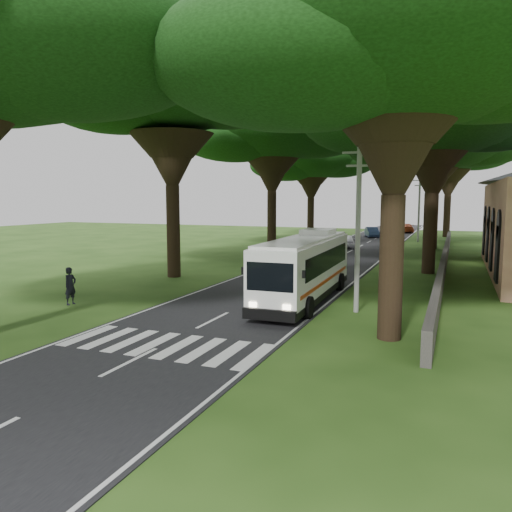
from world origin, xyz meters
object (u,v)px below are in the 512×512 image
object	(u,v)px
distant_car_a	(346,241)
distant_car_c	(406,228)
pedestrian	(70,286)
pole_mid	(402,212)
coach_bus	(305,267)
distant_car_b	(372,232)
pole_near	(358,223)
pole_far	(419,207)

from	to	relation	value
distant_car_a	distant_car_c	bearing A→B (deg)	-110.67
pedestrian	pole_mid	bearing A→B (deg)	-25.59
coach_bus	pedestrian	distance (m)	11.94
coach_bus	distant_car_b	size ratio (longest dim) A/B	2.72
pole_mid	distant_car_b	size ratio (longest dim) A/B	1.94
distant_car_b	distant_car_c	size ratio (longest dim) A/B	0.88
pole_near	pedestrian	size ratio (longest dim) A/B	4.22
distant_car_b	distant_car_c	distance (m)	11.64
pole_mid	pole_far	xyz separation A→B (m)	(0.00, 20.00, 0.00)
pole_far	pole_near	bearing A→B (deg)	-90.00
pole_mid	pedestrian	bearing A→B (deg)	-119.92
pole_far	distant_car_a	distance (m)	12.61
pole_far	pedestrian	world-z (taller)	pole_far
distant_car_c	distant_car_a	bearing A→B (deg)	68.93
pole_near	pole_far	world-z (taller)	same
pole_mid	distant_car_c	size ratio (longest dim) A/B	1.69
pole_mid	distant_car_a	xyz separation A→B (m)	(-6.62, 9.83, -3.43)
pole_near	pole_far	bearing A→B (deg)	90.00
pole_far	distant_car_b	distance (m)	8.92
pole_mid	coach_bus	world-z (taller)	pole_mid
distant_car_a	distant_car_b	world-z (taller)	distant_car_a
pole_mid	distant_car_c	world-z (taller)	pole_mid
coach_bus	distant_car_c	world-z (taller)	coach_bus
pole_mid	distant_car_a	size ratio (longest dim) A/B	1.90
distant_car_a	pole_mid	bearing A→B (deg)	111.31
coach_bus	distant_car_a	bearing A→B (deg)	96.14
coach_bus	pole_near	bearing A→B (deg)	-29.76
pole_mid	pole_far	world-z (taller)	same
pole_far	distant_car_c	xyz separation A→B (m)	(-2.89, 16.39, -3.47)
pedestrian	pole_near	bearing A→B (deg)	-70.51
distant_car_a	pedestrian	world-z (taller)	pedestrian
distant_car_b	distant_car_c	bearing A→B (deg)	54.48
distant_car_a	distant_car_c	world-z (taller)	distant_car_a
distant_car_a	distant_car_c	distance (m)	26.82
distant_car_a	distant_car_b	bearing A→B (deg)	-103.81
pole_mid	coach_bus	distance (m)	18.78
pole_mid	pedestrian	world-z (taller)	pole_mid
pole_far	distant_car_a	xyz separation A→B (m)	(-6.62, -10.17, -3.43)
pole_mid	pole_far	bearing A→B (deg)	90.00
pole_near	distant_car_a	bearing A→B (deg)	102.52
pole_far	coach_bus	world-z (taller)	pole_far
pole_far	distant_car_b	size ratio (longest dim) A/B	1.94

